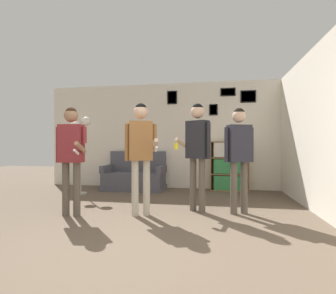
% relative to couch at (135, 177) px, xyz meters
% --- Properties ---
extents(ground_plane, '(20.00, 20.00, 0.00)m').
position_rel_couch_xyz_m(ground_plane, '(1.14, -3.90, -0.31)').
color(ground_plane, brown).
extents(wall_back, '(7.22, 0.08, 2.70)m').
position_rel_couch_xyz_m(wall_back, '(1.14, 0.41, 1.05)').
color(wall_back, silver).
rests_on(wall_back, ground_plane).
extents(wall_right, '(0.06, 6.68, 2.70)m').
position_rel_couch_xyz_m(wall_right, '(3.58, -1.76, 1.04)').
color(wall_right, silver).
rests_on(wall_right, ground_plane).
extents(couch, '(1.52, 0.80, 0.94)m').
position_rel_couch_xyz_m(couch, '(0.00, 0.00, 0.00)').
color(couch, '#4C4C56').
rests_on(couch, ground_plane).
extents(bookshelf, '(0.91, 0.30, 1.20)m').
position_rel_couch_xyz_m(bookshelf, '(2.32, 0.19, 0.29)').
color(bookshelf, olive).
rests_on(bookshelf, ground_plane).
extents(floor_lamp, '(0.49, 0.28, 1.74)m').
position_rel_couch_xyz_m(floor_lamp, '(-1.01, -0.84, 1.06)').
color(floor_lamp, '#ADA89E').
rests_on(floor_lamp, ground_plane).
extents(person_player_foreground_left, '(0.51, 0.45, 1.69)m').
position_rel_couch_xyz_m(person_player_foreground_left, '(-0.24, -2.55, 0.74)').
color(person_player_foreground_left, brown).
rests_on(person_player_foreground_left, ground_plane).
extents(person_player_foreground_center, '(0.57, 0.43, 1.76)m').
position_rel_couch_xyz_m(person_player_foreground_center, '(0.83, -2.34, 0.79)').
color(person_player_foreground_center, '#B7AD99').
rests_on(person_player_foreground_center, ground_plane).
extents(person_watcher_holding_cup, '(0.59, 0.36, 1.79)m').
position_rel_couch_xyz_m(person_watcher_holding_cup, '(1.68, -1.94, 0.81)').
color(person_watcher_holding_cup, brown).
rests_on(person_watcher_holding_cup, ground_plane).
extents(person_spectator_near_bookshelf, '(0.47, 0.32, 1.70)m').
position_rel_couch_xyz_m(person_spectator_near_bookshelf, '(2.35, -1.97, 0.74)').
color(person_spectator_near_bookshelf, brown).
rests_on(person_spectator_near_bookshelf, ground_plane).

